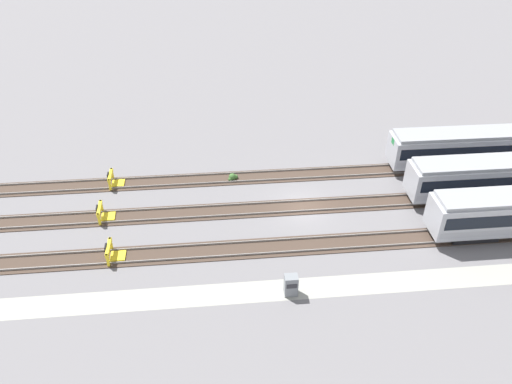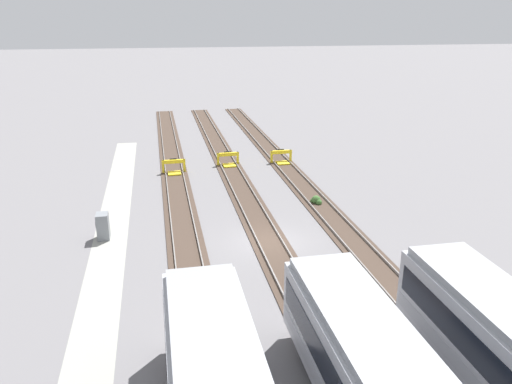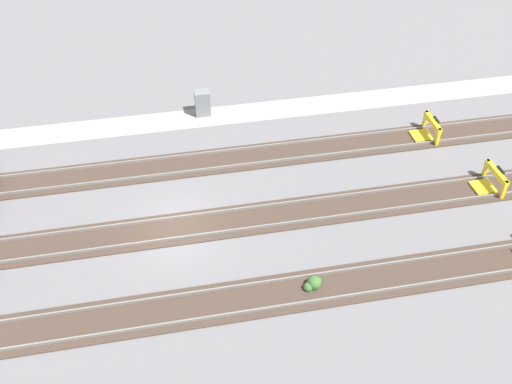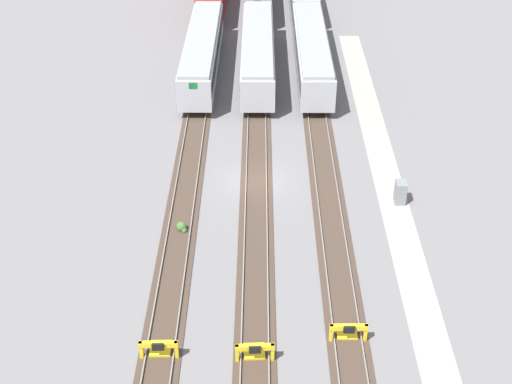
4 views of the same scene
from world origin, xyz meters
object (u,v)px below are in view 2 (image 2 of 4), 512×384
bumper_stop_near_inner_track (228,160)px  electrical_cabinet (103,226)px  weed_clump (316,201)px  bumper_stop_nearest_track (174,168)px  bumper_stop_middle_track (282,158)px

bumper_stop_near_inner_track → electrical_cabinet: bearing=-34.8°
weed_clump → bumper_stop_nearest_track: bearing=-134.2°
weed_clump → bumper_stop_near_inner_track: bearing=-156.3°
bumper_stop_middle_track → bumper_stop_nearest_track: bearing=-82.7°
bumper_stop_near_inner_track → weed_clump: (10.80, 4.73, -0.27)m
weed_clump → bumper_stop_middle_track: bearing=179.2°
bumper_stop_nearest_track → weed_clump: size_ratio=2.18×
bumper_stop_near_inner_track → electrical_cabinet: (13.93, -9.68, 0.29)m
bumper_stop_near_inner_track → bumper_stop_middle_track: 4.89m
electrical_cabinet → weed_clump: (-3.14, 14.41, -0.56)m
bumper_stop_nearest_track → electrical_cabinet: electrical_cabinet is taller
bumper_stop_near_inner_track → electrical_cabinet: size_ratio=1.26×
weed_clump → electrical_cabinet: bearing=-77.7°
bumper_stop_near_inner_track → weed_clump: bearing=23.7°
bumper_stop_nearest_track → bumper_stop_near_inner_track: size_ratio=1.00×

